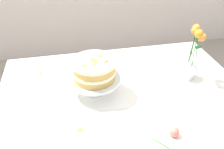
% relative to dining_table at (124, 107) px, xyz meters
% --- Properties ---
extents(dining_table, '(1.40, 1.00, 0.74)m').
position_rel_dining_table_xyz_m(dining_table, '(0.00, 0.00, 0.00)').
color(dining_table, white).
rests_on(dining_table, ground).
extents(linen_napkin, '(0.33, 0.33, 0.00)m').
position_rel_dining_table_xyz_m(linen_napkin, '(-0.16, 0.05, 0.09)').
color(linen_napkin, white).
rests_on(linen_napkin, dining_table).
extents(cake_stand, '(0.29, 0.29, 0.10)m').
position_rel_dining_table_xyz_m(cake_stand, '(-0.16, 0.05, 0.18)').
color(cake_stand, silver).
rests_on(cake_stand, linen_napkin).
extents(layer_cake, '(0.24, 0.24, 0.12)m').
position_rel_dining_table_xyz_m(layer_cake, '(-0.16, 0.05, 0.25)').
color(layer_cake, tan).
rests_on(layer_cake, cake_stand).
extents(flower_vase, '(0.12, 0.11, 0.34)m').
position_rel_dining_table_xyz_m(flower_vase, '(0.42, 0.08, 0.23)').
color(flower_vase, silver).
rests_on(flower_vase, dining_table).
extents(fallen_rose, '(0.13, 0.13, 0.05)m').
position_rel_dining_table_xyz_m(fallen_rose, '(0.15, -0.34, 0.12)').
color(fallen_rose, '#2D6028').
rests_on(fallen_rose, dining_table).
extents(loose_petal_0, '(0.03, 0.04, 0.00)m').
position_rel_dining_table_xyz_m(loose_petal_0, '(-0.47, 0.31, 0.09)').
color(loose_petal_0, orange).
rests_on(loose_petal_0, dining_table).
extents(loose_petal_1, '(0.03, 0.03, 0.00)m').
position_rel_dining_table_xyz_m(loose_petal_1, '(-0.27, -0.22, 0.09)').
color(loose_petal_1, orange).
rests_on(loose_petal_1, dining_table).
extents(loose_petal_2, '(0.05, 0.04, 0.00)m').
position_rel_dining_table_xyz_m(loose_petal_2, '(0.30, -0.31, 0.09)').
color(loose_petal_2, pink).
rests_on(loose_petal_2, dining_table).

